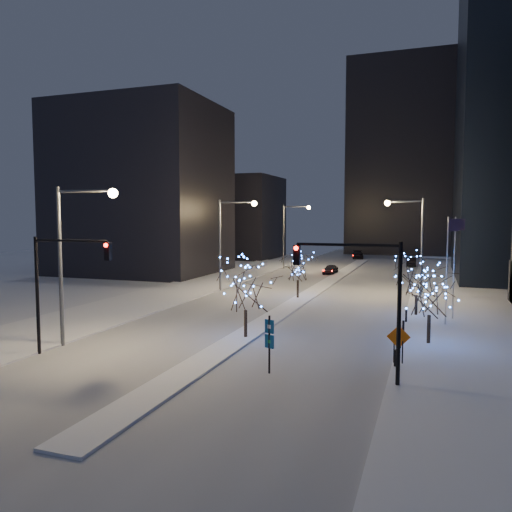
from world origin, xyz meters
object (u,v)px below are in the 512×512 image
at_px(holiday_tree_median_near, 246,286).
at_px(holiday_tree_plaza_far, 417,276).
at_px(traffic_signal_east, 366,288).
at_px(car_far, 358,255).
at_px(street_lamp_east, 413,233).
at_px(street_lamp_w_near, 74,244).
at_px(construction_sign, 398,340).
at_px(car_mid, 411,262).
at_px(street_lamp_w_far, 290,227).
at_px(street_lamp_w_mid, 229,232).
at_px(holiday_tree_median_far, 298,268).
at_px(wayfinding_sign, 269,338).
at_px(car_near, 330,269).
at_px(traffic_signal_west, 58,276).
at_px(holiday_tree_plaza_near, 430,293).

height_order(holiday_tree_median_near, holiday_tree_plaza_far, holiday_tree_median_near).
xyz_separation_m(traffic_signal_east, car_far, (-10.44, 73.44, -4.02)).
bearing_deg(car_far, street_lamp_east, -84.62).
bearing_deg(street_lamp_w_near, traffic_signal_east, -3.21).
bearing_deg(construction_sign, holiday_tree_plaza_far, 81.81).
relative_size(traffic_signal_east, car_mid, 1.63).
bearing_deg(street_lamp_w_far, street_lamp_w_mid, -90.00).
xyz_separation_m(street_lamp_east, holiday_tree_median_far, (-10.58, -5.59, -3.31)).
relative_size(traffic_signal_east, wayfinding_sign, 2.28).
bearing_deg(holiday_tree_plaza_far, car_far, 102.58).
xyz_separation_m(street_lamp_w_far, holiday_tree_median_near, (9.24, -44.48, -2.92)).
relative_size(street_lamp_w_mid, street_lamp_w_far, 1.00).
bearing_deg(car_near, construction_sign, -70.83).
bearing_deg(street_lamp_w_mid, wayfinding_sign, -63.44).
distance_m(car_near, car_mid, 18.86).
height_order(street_lamp_w_near, traffic_signal_west, street_lamp_w_near).
height_order(car_near, car_far, car_far).
bearing_deg(traffic_signal_east, holiday_tree_median_far, 111.96).
height_order(traffic_signal_east, construction_sign, traffic_signal_east).
distance_m(street_lamp_w_mid, holiday_tree_plaza_near, 27.14).
relative_size(car_near, car_far, 0.78).
distance_m(car_mid, holiday_tree_plaza_near, 52.74).
bearing_deg(street_lamp_w_mid, traffic_signal_west, -88.94).
bearing_deg(car_near, holiday_tree_median_near, -83.88).
height_order(street_lamp_w_mid, construction_sign, street_lamp_w_mid).
xyz_separation_m(street_lamp_w_mid, construction_sign, (19.24, -22.34, -5.09)).
height_order(traffic_signal_east, holiday_tree_plaza_far, traffic_signal_east).
bearing_deg(street_lamp_w_mid, street_lamp_w_far, 90.00).
relative_size(street_lamp_east, wayfinding_sign, 3.26).
relative_size(street_lamp_w_far, traffic_signal_west, 1.43).
bearing_deg(holiday_tree_plaza_far, holiday_tree_median_near, -132.06).
height_order(traffic_signal_west, holiday_tree_plaza_far, traffic_signal_west).
relative_size(street_lamp_w_near, car_far, 1.96).
bearing_deg(car_mid, holiday_tree_plaza_far, 89.36).
bearing_deg(car_near, holiday_tree_plaza_far, -62.36).
xyz_separation_m(street_lamp_w_far, holiday_tree_plaza_far, (19.77, -32.81, -3.19)).
bearing_deg(street_lamp_w_far, car_far, 71.66).
relative_size(car_far, holiday_tree_plaza_far, 1.01).
xyz_separation_m(car_mid, construction_sign, (1.44, -57.76, 0.71)).
height_order(traffic_signal_west, car_near, traffic_signal_west).
bearing_deg(street_lamp_w_near, traffic_signal_west, -76.04).
bearing_deg(car_far, construction_sign, -89.63).
xyz_separation_m(car_far, construction_sign, (11.80, -69.77, 0.68)).
xyz_separation_m(street_lamp_w_mid, holiday_tree_plaza_far, (19.77, -7.81, -3.19)).
bearing_deg(traffic_signal_east, street_lamp_w_far, 109.32).
bearing_deg(holiday_tree_plaza_far, car_mid, 92.61).
distance_m(holiday_tree_median_near, holiday_tree_plaza_near, 11.78).
relative_size(street_lamp_w_near, car_near, 2.52).
bearing_deg(traffic_signal_west, street_lamp_w_near, 103.96).
bearing_deg(car_far, traffic_signal_west, -104.55).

